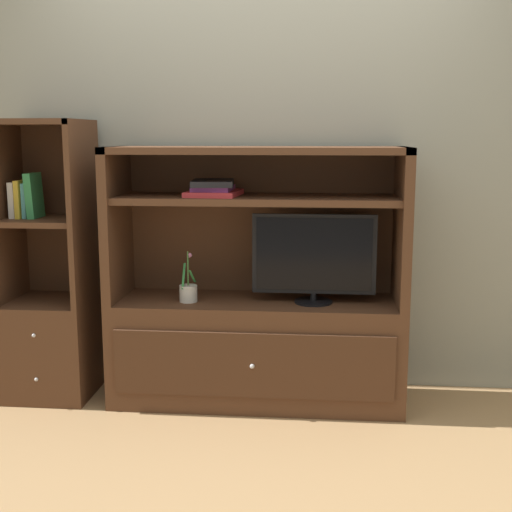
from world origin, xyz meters
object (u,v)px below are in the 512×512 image
object	(u,v)px
tv_monitor	(314,257)
magazine_stack	(213,188)
upright_book_row	(26,198)
bookshelf_tall	(51,306)
media_console	(257,320)
potted_plant	(188,292)

from	to	relation	value
tv_monitor	magazine_stack	xyz separation A→B (m)	(-0.53, 0.04, 0.35)
tv_monitor	upright_book_row	xyz separation A→B (m)	(-1.56, 0.04, 0.29)
tv_monitor	bookshelf_tall	xyz separation A→B (m)	(-1.46, 0.05, -0.31)
media_console	bookshelf_tall	world-z (taller)	bookshelf_tall
tv_monitor	upright_book_row	world-z (taller)	upright_book_row
media_console	upright_book_row	size ratio (longest dim) A/B	6.38
potted_plant	bookshelf_tall	xyz separation A→B (m)	(-0.80, 0.08, -0.11)
bookshelf_tall	tv_monitor	bearing A→B (deg)	-1.84
upright_book_row	bookshelf_tall	bearing A→B (deg)	5.75
tv_monitor	bookshelf_tall	world-z (taller)	bookshelf_tall
potted_plant	magazine_stack	bearing A→B (deg)	28.03
magazine_stack	upright_book_row	size ratio (longest dim) A/B	1.40
upright_book_row	media_console	bearing A→B (deg)	0.28
bookshelf_tall	upright_book_row	distance (m)	0.61
media_console	upright_book_row	world-z (taller)	media_console
tv_monitor	magazine_stack	world-z (taller)	magazine_stack
magazine_stack	bookshelf_tall	size ratio (longest dim) A/B	0.23
media_console	potted_plant	xyz separation A→B (m)	(-0.36, -0.08, 0.17)
magazine_stack	upright_book_row	world-z (taller)	upright_book_row
potted_plant	upright_book_row	size ratio (longest dim) A/B	1.10
magazine_stack	bookshelf_tall	world-z (taller)	bookshelf_tall
tv_monitor	magazine_stack	size ratio (longest dim) A/B	1.88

